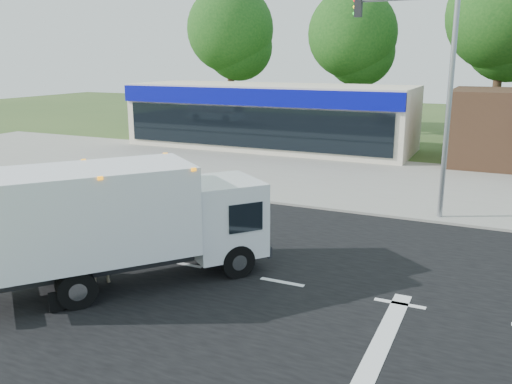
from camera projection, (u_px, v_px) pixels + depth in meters
ground at (282, 283)px, 14.01m from camera, size 120.00×120.00×0.00m
road_asphalt at (282, 282)px, 14.01m from camera, size 60.00×14.00×0.02m
sidewalk at (361, 205)px, 21.22m from camera, size 60.00×2.40×0.12m
parking_apron at (391, 177)px, 26.33m from camera, size 60.00×9.00×0.02m
lane_markings at (315, 314)px, 12.27m from camera, size 55.20×7.00×0.01m
ems_box_truck at (126, 216)px, 13.59m from camera, size 6.11×6.82×3.12m
emergency_worker at (100, 247)px, 13.80m from camera, size 0.80×0.79×1.97m
retail_strip_mall at (270, 116)px, 34.74m from camera, size 18.00×6.20×4.00m
traffic_signal_pole at (431, 80)px, 18.55m from camera, size 3.51×0.25×8.00m
background_trees at (426, 32)px, 37.36m from camera, size 36.77×7.39×12.10m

